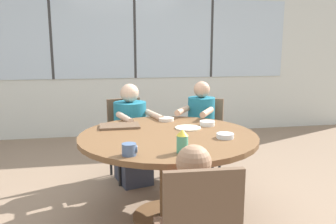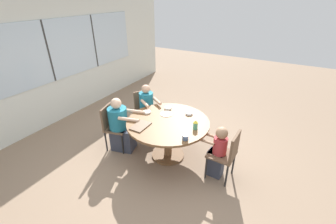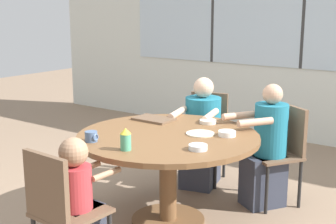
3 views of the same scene
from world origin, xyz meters
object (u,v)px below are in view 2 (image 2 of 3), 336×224
(person_woman_green_shirt, at_px, (121,128))
(bowl_fruit, at_px, (189,113))
(person_man_blue_shirt, at_px, (147,112))
(sippy_cup, at_px, (196,125))
(chair_for_man_blue_shirt, at_px, (144,107))
(bowl_white_shallow, at_px, (168,108))
(coffee_mug, at_px, (185,137))
(bowl_cereal, at_px, (147,112))
(person_toddler, at_px, (217,153))
(chair_for_toddler, at_px, (228,152))
(chair_for_woman_green_shirt, at_px, (112,124))

(person_woman_green_shirt, relative_size, bowl_fruit, 8.00)
(person_man_blue_shirt, relative_size, bowl_fruit, 8.18)
(sippy_cup, bearing_deg, person_man_blue_shirt, 68.95)
(chair_for_man_blue_shirt, bearing_deg, bowl_white_shallow, 107.58)
(coffee_mug, bearing_deg, person_woman_green_shirt, 85.20)
(bowl_fruit, bearing_deg, bowl_cereal, 115.46)
(person_toddler, bearing_deg, person_man_blue_shirt, 75.05)
(chair_for_man_blue_shirt, distance_m, bowl_cereal, 0.71)
(chair_for_man_blue_shirt, bearing_deg, sippy_cup, 100.37)
(chair_for_toddler, distance_m, coffee_mug, 0.71)
(chair_for_woman_green_shirt, distance_m, chair_for_man_blue_shirt, 0.87)
(person_man_blue_shirt, bearing_deg, sippy_cup, 101.60)
(chair_for_woman_green_shirt, height_order, bowl_cereal, chair_for_woman_green_shirt)
(sippy_cup, height_order, bowl_cereal, sippy_cup)
(person_toddler, height_order, coffee_mug, person_toddler)
(bowl_cereal, bearing_deg, person_man_blue_shirt, 34.25)
(chair_for_man_blue_shirt, distance_m, bowl_white_shallow, 0.76)
(chair_for_toddler, xyz_separation_m, bowl_white_shallow, (0.45, 1.32, 0.24))
(person_man_blue_shirt, distance_m, bowl_white_shallow, 0.62)
(chair_for_man_blue_shirt, relative_size, coffee_mug, 8.83)
(bowl_white_shallow, distance_m, bowl_fruit, 0.44)
(chair_for_man_blue_shirt, height_order, bowl_white_shallow, chair_for_man_blue_shirt)
(person_woman_green_shirt, xyz_separation_m, person_toddler, (0.19, -1.82, -0.03))
(coffee_mug, xyz_separation_m, bowl_fruit, (0.76, 0.29, -0.02))
(bowl_cereal, bearing_deg, sippy_cup, -94.08)
(person_woman_green_shirt, bearing_deg, bowl_cereal, 112.91)
(chair_for_woman_green_shirt, bearing_deg, bowl_white_shallow, 114.63)
(person_woman_green_shirt, distance_m, sippy_cup, 1.46)
(bowl_fruit, bearing_deg, bowl_white_shallow, 90.88)
(coffee_mug, distance_m, bowl_white_shallow, 1.04)
(person_toddler, xyz_separation_m, bowl_cereal, (0.12, 1.42, 0.32))
(person_woman_green_shirt, height_order, sippy_cup, person_woman_green_shirt)
(bowl_fruit, bearing_deg, sippy_cup, -143.66)
(person_woman_green_shirt, height_order, coffee_mug, person_woman_green_shirt)
(chair_for_woman_green_shirt, distance_m, bowl_cereal, 0.70)
(person_woman_green_shirt, xyz_separation_m, coffee_mug, (-0.12, -1.39, 0.32))
(chair_for_woman_green_shirt, distance_m, coffee_mug, 1.58)
(chair_for_woman_green_shirt, distance_m, bowl_white_shallow, 1.10)
(chair_for_toddler, bearing_deg, sippy_cup, 87.35)
(chair_for_man_blue_shirt, xyz_separation_m, coffee_mug, (-0.94, -1.42, 0.26))
(coffee_mug, bearing_deg, chair_for_woman_green_shirt, 87.31)
(person_woman_green_shirt, bearing_deg, person_toddler, 81.36)
(person_toddler, relative_size, bowl_white_shallow, 6.86)
(chair_for_man_blue_shirt, xyz_separation_m, chair_for_toddler, (-0.64, -2.01, 0.00))
(person_woman_green_shirt, bearing_deg, sippy_cup, 84.98)
(bowl_white_shallow, bearing_deg, person_toddler, -111.01)
(coffee_mug, bearing_deg, bowl_cereal, 66.89)
(sippy_cup, distance_m, bowl_fruit, 0.51)
(person_woman_green_shirt, height_order, person_man_blue_shirt, person_man_blue_shirt)
(chair_for_toddler, bearing_deg, person_man_blue_shirt, 76.25)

